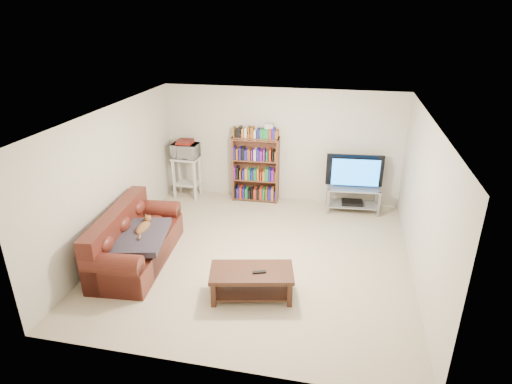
% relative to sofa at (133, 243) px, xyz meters
% --- Properties ---
extents(floor, '(5.00, 5.00, 0.00)m').
position_rel_sofa_xyz_m(floor, '(1.96, 0.54, -0.32)').
color(floor, beige).
rests_on(floor, ground).
extents(ceiling, '(5.00, 5.00, 0.00)m').
position_rel_sofa_xyz_m(ceiling, '(1.96, 0.54, 2.08)').
color(ceiling, white).
rests_on(ceiling, ground).
extents(wall_back, '(5.00, 0.00, 5.00)m').
position_rel_sofa_xyz_m(wall_back, '(1.96, 3.04, 0.88)').
color(wall_back, beige).
rests_on(wall_back, ground).
extents(wall_front, '(5.00, 0.00, 5.00)m').
position_rel_sofa_xyz_m(wall_front, '(1.96, -1.96, 0.88)').
color(wall_front, beige).
rests_on(wall_front, ground).
extents(wall_left, '(0.00, 5.00, 5.00)m').
position_rel_sofa_xyz_m(wall_left, '(-0.54, 0.54, 0.88)').
color(wall_left, beige).
rests_on(wall_left, ground).
extents(wall_right, '(0.00, 5.00, 5.00)m').
position_rel_sofa_xyz_m(wall_right, '(4.46, 0.54, 0.88)').
color(wall_right, beige).
rests_on(wall_right, ground).
extents(sofa, '(1.08, 2.16, 0.89)m').
position_rel_sofa_xyz_m(sofa, '(0.00, 0.00, 0.00)').
color(sofa, '#4F1C14').
rests_on(sofa, floor).
extents(blanket, '(0.97, 1.17, 0.18)m').
position_rel_sofa_xyz_m(blanket, '(0.19, -0.13, 0.21)').
color(blanket, '#302B36').
rests_on(blanket, sofa).
extents(cat, '(0.28, 0.59, 0.17)m').
position_rel_sofa_xyz_m(cat, '(0.18, 0.06, 0.27)').
color(cat, brown).
rests_on(cat, sofa).
extents(coffee_table, '(1.28, 0.82, 0.43)m').
position_rel_sofa_xyz_m(coffee_table, '(2.11, -0.54, -0.02)').
color(coffee_table, '#381E13').
rests_on(coffee_table, floor).
extents(remote, '(0.20, 0.12, 0.02)m').
position_rel_sofa_xyz_m(remote, '(2.22, -0.57, 0.13)').
color(remote, black).
rests_on(remote, coffee_table).
extents(tv_stand, '(1.09, 0.55, 0.53)m').
position_rel_sofa_xyz_m(tv_stand, '(3.51, 2.67, 0.04)').
color(tv_stand, '#999EA3').
rests_on(tv_stand, floor).
extents(television, '(1.14, 0.24, 0.65)m').
position_rel_sofa_xyz_m(television, '(3.51, 2.67, 0.54)').
color(television, black).
rests_on(television, tv_stand).
extents(dvd_player, '(0.44, 0.33, 0.06)m').
position_rel_sofa_xyz_m(dvd_player, '(3.51, 2.67, -0.13)').
color(dvd_player, black).
rests_on(dvd_player, tv_stand).
extents(bookshelf, '(0.99, 0.35, 1.42)m').
position_rel_sofa_xyz_m(bookshelf, '(1.45, 2.82, 0.41)').
color(bookshelf, brown).
rests_on(bookshelf, floor).
extents(shelf_clutter, '(0.72, 0.24, 0.28)m').
position_rel_sofa_xyz_m(shelf_clutter, '(1.55, 2.84, 1.21)').
color(shelf_clutter, silver).
rests_on(shelf_clutter, bookshelf).
extents(microwave_stand, '(0.57, 0.42, 0.90)m').
position_rel_sofa_xyz_m(microwave_stand, '(-0.06, 2.71, 0.26)').
color(microwave_stand, silver).
rests_on(microwave_stand, floor).
extents(microwave, '(0.56, 0.39, 0.31)m').
position_rel_sofa_xyz_m(microwave, '(-0.06, 2.71, 0.74)').
color(microwave, silver).
rests_on(microwave, microwave_stand).
extents(game_boxes, '(0.33, 0.29, 0.05)m').
position_rel_sofa_xyz_m(game_boxes, '(-0.06, 2.71, 0.92)').
color(game_boxes, maroon).
rests_on(game_boxes, microwave).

